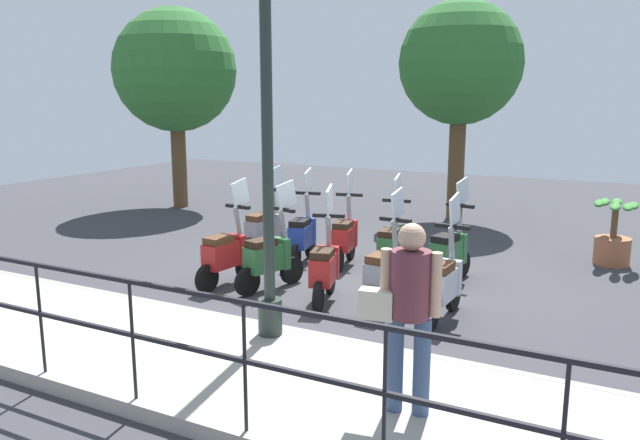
% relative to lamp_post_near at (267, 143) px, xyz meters
% --- Properties ---
extents(ground_plane, '(28.00, 28.00, 0.00)m').
position_rel_lamp_post_near_xyz_m(ground_plane, '(2.40, 0.24, -2.24)').
color(ground_plane, '#38383D').
extents(promenade_walkway, '(2.20, 20.00, 0.15)m').
position_rel_lamp_post_near_xyz_m(promenade_walkway, '(-0.75, 0.24, -2.17)').
color(promenade_walkway, '#A39E93').
rests_on(promenade_walkway, ground_plane).
extents(fence_railing, '(0.04, 16.03, 1.07)m').
position_rel_lamp_post_near_xyz_m(fence_railing, '(-1.80, 0.24, -1.35)').
color(fence_railing, black).
rests_on(fence_railing, promenade_walkway).
extents(lamp_post_near, '(0.26, 0.90, 4.68)m').
position_rel_lamp_post_near_xyz_m(lamp_post_near, '(0.00, 0.00, 0.00)').
color(lamp_post_near, '#232D28').
rests_on(lamp_post_near, promenade_walkway).
extents(pedestrian_with_bag, '(0.37, 0.64, 1.59)m').
position_rel_lamp_post_near_xyz_m(pedestrian_with_bag, '(-0.95, -1.89, -1.16)').
color(pedestrian_with_bag, '#384C70').
rests_on(pedestrian_with_bag, promenade_walkway).
extents(tree_large, '(2.95, 2.95, 4.81)m').
position_rel_lamp_post_near_xyz_m(tree_large, '(6.57, 6.74, 1.07)').
color(tree_large, brown).
rests_on(tree_large, ground_plane).
extents(tree_distant, '(2.67, 2.67, 4.76)m').
position_rel_lamp_post_near_xyz_m(tree_distant, '(8.21, 0.23, 1.15)').
color(tree_distant, brown).
rests_on(tree_distant, ground_plane).
extents(potted_palm, '(1.06, 0.66, 1.05)m').
position_rel_lamp_post_near_xyz_m(potted_palm, '(5.51, -3.14, -1.80)').
color(potted_palm, '#9E5B3D').
rests_on(potted_palm, ground_plane).
extents(scooter_near_0, '(1.23, 0.44, 1.54)m').
position_rel_lamp_post_near_xyz_m(scooter_near_0, '(1.69, -1.43, -1.76)').
color(scooter_near_0, black).
rests_on(scooter_near_0, ground_plane).
extents(scooter_near_1, '(1.23, 0.44, 1.54)m').
position_rel_lamp_post_near_xyz_m(scooter_near_1, '(1.76, -0.65, -1.76)').
color(scooter_near_1, black).
rests_on(scooter_near_1, ground_plane).
extents(scooter_near_2, '(1.21, 0.53, 1.54)m').
position_rel_lamp_post_near_xyz_m(scooter_near_2, '(1.63, 0.16, -1.76)').
color(scooter_near_2, black).
rests_on(scooter_near_2, ground_plane).
extents(scooter_near_3, '(1.20, 0.55, 1.54)m').
position_rel_lamp_post_near_xyz_m(scooter_near_3, '(1.75, 1.11, -1.76)').
color(scooter_near_3, black).
rests_on(scooter_near_3, ground_plane).
extents(scooter_near_4, '(1.23, 0.44, 1.54)m').
position_rel_lamp_post_near_xyz_m(scooter_near_4, '(1.64, 1.77, -1.76)').
color(scooter_near_4, black).
rests_on(scooter_near_4, ground_plane).
extents(scooter_far_0, '(1.22, 0.49, 1.54)m').
position_rel_lamp_post_near_xyz_m(scooter_far_0, '(3.23, -1.07, -1.76)').
color(scooter_far_0, black).
rests_on(scooter_far_0, ground_plane).
extents(scooter_far_1, '(1.23, 0.45, 1.54)m').
position_rel_lamp_post_near_xyz_m(scooter_far_1, '(3.21, -0.17, -1.76)').
color(scooter_far_1, black).
rests_on(scooter_far_1, ground_plane).
extents(scooter_far_2, '(1.22, 0.49, 1.54)m').
position_rel_lamp_post_near_xyz_m(scooter_far_2, '(3.42, 0.71, -1.76)').
color(scooter_far_2, black).
rests_on(scooter_far_2, ground_plane).
extents(scooter_far_3, '(1.22, 0.49, 1.54)m').
position_rel_lamp_post_near_xyz_m(scooter_far_3, '(3.25, 1.40, -1.76)').
color(scooter_far_3, black).
rests_on(scooter_far_3, ground_plane).
extents(scooter_far_4, '(1.23, 0.44, 1.54)m').
position_rel_lamp_post_near_xyz_m(scooter_far_4, '(3.33, 2.19, -1.76)').
color(scooter_far_4, black).
rests_on(scooter_far_4, ground_plane).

